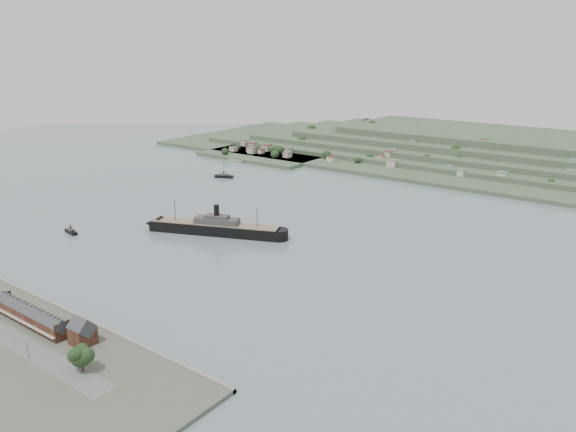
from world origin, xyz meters
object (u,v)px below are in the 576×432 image
Objects in this scene: steamship at (211,227)px; fig_tree at (80,356)px; terrace_row at (32,315)px; gabled_building at (82,332)px; tugboat at (71,231)px.

steamship reaches higher than fig_tree.
terrace_row is 37.74m from gabled_building.
steamship is at bearing 117.49° from fig_tree.
tugboat is at bearing 148.91° from gabled_building.
steamship is (-68.14, 156.06, -3.08)m from gabled_building.
fig_tree is (58.16, -10.56, 2.91)m from terrace_row.
fig_tree is at bearing -62.51° from steamship.
steamship is at bearing 36.45° from tugboat.
gabled_building is at bearing 6.12° from terrace_row.
terrace_row is 3.95× the size of gabled_building.
gabled_building is 1.11× the size of fig_tree.
terrace_row is 59.18m from fig_tree.
fig_tree is (88.80, -170.65, 4.65)m from steamship.
gabled_building is 0.92× the size of tugboat.
tugboat is 1.21× the size of fig_tree.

